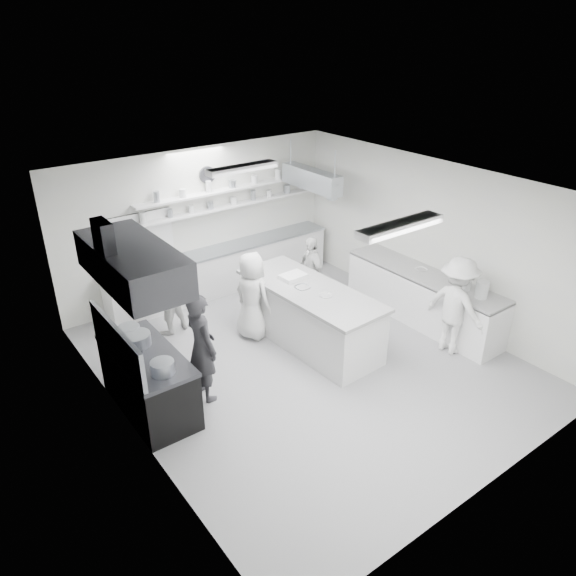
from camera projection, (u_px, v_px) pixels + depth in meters
floor at (306, 362)px, 9.25m from camera, size 6.00×7.00×0.02m
ceiling at (308, 188)px, 7.91m from camera, size 6.00×7.00×0.02m
wall_back at (200, 222)px, 11.10m from camera, size 6.00×0.04×3.00m
wall_front at (502, 391)px, 6.06m from camera, size 6.00×0.04×3.00m
wall_left at (123, 342)px, 6.98m from camera, size 0.04×7.00×3.00m
wall_right at (433, 240)px, 10.19m from camera, size 0.04×7.00×3.00m
stove at (149, 383)px, 7.95m from camera, size 0.80×1.80×0.90m
exhaust_hood at (133, 263)px, 7.10m from camera, size 0.85×2.00×0.50m
back_counter at (223, 270)px, 11.51m from camera, size 5.00×0.60×0.92m
shelf_lower at (232, 205)px, 11.27m from camera, size 4.20×0.26×0.04m
shelf_upper at (232, 189)px, 11.12m from camera, size 4.20×0.26×0.04m
pass_through_window at (141, 238)px, 10.41m from camera, size 1.30×0.04×1.00m
wall_clock at (207, 175)px, 10.76m from camera, size 0.32×0.05×0.32m
right_counter at (422, 298)px, 10.31m from camera, size 0.74×3.30×0.94m
pot_rack at (311, 179)px, 11.02m from camera, size 0.30×1.60×0.40m
light_fixture_front at (400, 226)px, 6.65m from camera, size 1.30×0.25×0.10m
light_fixture_rear at (242, 168)px, 9.24m from camera, size 1.30×0.25×0.10m
prep_island at (309, 317)px, 9.59m from camera, size 1.16×2.80×1.02m
stove_pot at (136, 341)px, 7.90m from camera, size 0.42×0.42×0.23m
cook_stove at (202, 347)px, 8.03m from camera, size 0.44×0.65×1.74m
cook_back at (166, 296)px, 9.81m from camera, size 0.81×0.68×1.48m
cook_island_left at (252, 296)px, 9.64m from camera, size 0.69×0.89×1.62m
cook_island_right at (311, 273)px, 10.71m from camera, size 0.51×0.91×1.47m
cook_right at (456, 306)px, 9.18m from camera, size 0.69×1.15×1.74m
bowl_island_a at (302, 288)px, 9.39m from camera, size 0.26×0.26×0.06m
bowl_island_b at (325, 297)px, 9.10m from camera, size 0.26×0.26×0.07m
bowl_right at (421, 270)px, 10.26m from camera, size 0.25×0.25×0.05m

